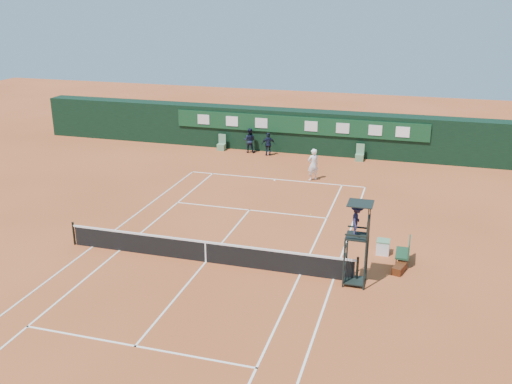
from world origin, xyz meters
TOP-DOWN VIEW (x-y plane):
  - ground at (0.00, 0.00)m, footprint 90.00×90.00m
  - court_lines at (0.00, 0.00)m, footprint 11.05×23.85m
  - tennis_net at (0.00, 0.00)m, footprint 12.90×0.10m
  - back_wall at (0.00, 18.74)m, footprint 40.00×1.65m
  - linesman_chair_left at (-5.50, 17.48)m, footprint 0.55×0.50m
  - linesman_chair_right at (4.50, 17.48)m, footprint 0.55×0.50m
  - umpire_chair at (6.32, -0.16)m, footprint 0.96×0.95m
  - player_bench at (8.15, 2.27)m, footprint 0.55×1.20m
  - tennis_bag at (7.98, 1.36)m, footprint 0.60×0.93m
  - cooler at (7.19, 2.97)m, footprint 0.57×0.57m
  - tennis_ball at (3.25, 6.55)m, footprint 0.06×0.06m
  - player at (2.23, 12.39)m, footprint 0.86×0.83m
  - ball_kid_left at (-3.35, 17.43)m, footprint 0.91×0.73m
  - ball_kid_right at (-1.83, 17.01)m, footprint 1.04×0.76m

SIDE VIEW (x-z plane):
  - ground at x=0.00m, z-range 0.00..0.00m
  - court_lines at x=0.00m, z-range 0.00..0.01m
  - tennis_ball at x=3.25m, z-range 0.00..0.06m
  - tennis_bag at x=7.98m, z-range 0.00..0.32m
  - linesman_chair_left at x=-5.50m, z-range -0.26..0.89m
  - linesman_chair_right at x=4.50m, z-range -0.26..0.89m
  - cooler at x=7.19m, z-range 0.00..0.65m
  - tennis_net at x=0.00m, z-range -0.04..1.06m
  - player_bench at x=8.15m, z-range 0.05..1.15m
  - ball_kid_right at x=-1.83m, z-range 0.00..1.63m
  - ball_kid_left at x=-3.35m, z-range 0.00..1.77m
  - player at x=2.23m, z-range 0.00..1.98m
  - back_wall at x=0.00m, z-range 0.01..3.01m
  - umpire_chair at x=6.32m, z-range 0.75..4.17m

